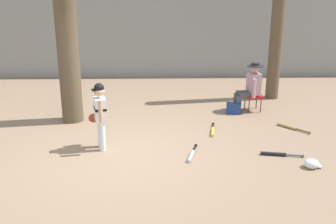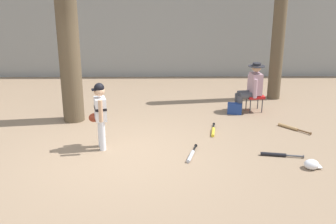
# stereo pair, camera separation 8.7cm
# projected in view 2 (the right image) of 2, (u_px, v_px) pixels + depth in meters

# --- Properties ---
(ground_plane) EXTENTS (60.00, 60.00, 0.00)m
(ground_plane) POSITION_uv_depth(u_px,v_px,m) (123.00, 156.00, 7.67)
(ground_plane) COLOR #897056
(concrete_back_wall) EXTENTS (18.00, 0.36, 2.66)m
(concrete_back_wall) POSITION_uv_depth(u_px,v_px,m) (140.00, 35.00, 13.27)
(concrete_back_wall) COLOR gray
(concrete_back_wall) RESTS_ON ground
(tree_near_player) EXTENTS (0.78, 0.78, 5.37)m
(tree_near_player) POSITION_uv_depth(u_px,v_px,m) (67.00, 20.00, 8.81)
(tree_near_player) COLOR brown
(tree_near_player) RESTS_ON ground
(tree_behind_spectator) EXTENTS (0.55, 0.55, 4.70)m
(tree_behind_spectator) POSITION_uv_depth(u_px,v_px,m) (280.00, 21.00, 10.56)
(tree_behind_spectator) COLOR brown
(tree_behind_spectator) RESTS_ON ground
(young_ballplayer) EXTENTS (0.42, 0.57, 1.31)m
(young_ballplayer) POSITION_uv_depth(u_px,v_px,m) (100.00, 112.00, 7.78)
(young_ballplayer) COLOR white
(young_ballplayer) RESTS_ON ground
(folding_stool) EXTENTS (0.45, 0.45, 0.41)m
(folding_stool) POSITION_uv_depth(u_px,v_px,m) (255.00, 97.00, 10.05)
(folding_stool) COLOR red
(folding_stool) RESTS_ON ground
(seated_spectator) EXTENTS (0.67, 0.54, 1.20)m
(seated_spectator) POSITION_uv_depth(u_px,v_px,m) (251.00, 86.00, 9.95)
(seated_spectator) COLOR #47474C
(seated_spectator) RESTS_ON ground
(handbag_beside_stool) EXTENTS (0.37, 0.24, 0.26)m
(handbag_beside_stool) POSITION_uv_depth(u_px,v_px,m) (235.00, 109.00, 9.93)
(handbag_beside_stool) COLOR navy
(handbag_beside_stool) RESTS_ON ground
(bat_wood_tan) EXTENTS (0.57, 0.62, 0.07)m
(bat_wood_tan) POSITION_uv_depth(u_px,v_px,m) (291.00, 128.00, 8.98)
(bat_wood_tan) COLOR tan
(bat_wood_tan) RESTS_ON ground
(bat_black_composite) EXTENTS (0.78, 0.20, 0.07)m
(bat_black_composite) POSITION_uv_depth(u_px,v_px,m) (277.00, 155.00, 7.64)
(bat_black_composite) COLOR black
(bat_black_composite) RESTS_ON ground
(bat_aluminum_silver) EXTENTS (0.26, 0.74, 0.07)m
(bat_aluminum_silver) POSITION_uv_depth(u_px,v_px,m) (191.00, 155.00, 7.62)
(bat_aluminum_silver) COLOR #B7BCC6
(bat_aluminum_silver) RESTS_ON ground
(bat_yellow_trainer) EXTENTS (0.17, 0.72, 0.07)m
(bat_yellow_trainer) POSITION_uv_depth(u_px,v_px,m) (213.00, 131.00, 8.77)
(bat_yellow_trainer) COLOR yellow
(bat_yellow_trainer) RESTS_ON ground
(batting_helmet_white) EXTENTS (0.31, 0.24, 0.18)m
(batting_helmet_white) POSITION_uv_depth(u_px,v_px,m) (312.00, 164.00, 7.15)
(batting_helmet_white) COLOR silver
(batting_helmet_white) RESTS_ON ground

